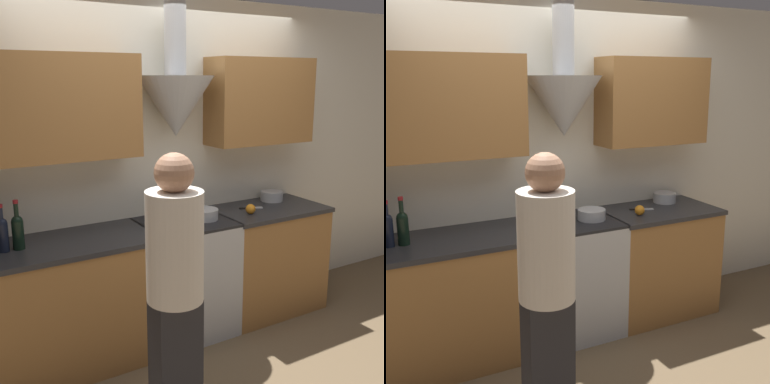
{
  "view_description": "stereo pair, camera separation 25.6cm",
  "coord_description": "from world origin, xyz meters",
  "views": [
    {
      "loc": [
        -1.76,
        -2.72,
        1.99
      ],
      "look_at": [
        0.0,
        0.24,
        1.17
      ],
      "focal_mm": 45.0,
      "sensor_mm": 36.0,
      "label": 1
    },
    {
      "loc": [
        -1.53,
        -2.85,
        1.99
      ],
      "look_at": [
        0.0,
        0.24,
        1.17
      ],
      "focal_mm": 45.0,
      "sensor_mm": 36.0,
      "label": 2
    }
  ],
  "objects": [
    {
      "name": "ground_plane",
      "position": [
        0.0,
        0.0,
        0.0
      ],
      "size": [
        12.0,
        12.0,
        0.0
      ],
      "primitive_type": "plane",
      "color": "brown"
    },
    {
      "name": "wall_back",
      "position": [
        -0.09,
        0.61,
        1.48
      ],
      "size": [
        8.4,
        0.58,
        2.6
      ],
      "color": "silver",
      "rests_on": "ground_plane"
    },
    {
      "name": "counter_left",
      "position": [
        -1.07,
        0.34,
        0.46
      ],
      "size": [
        1.49,
        0.62,
        0.92
      ],
      "color": "#9E6B38",
      "rests_on": "ground_plane"
    },
    {
      "name": "counter_right",
      "position": [
        0.81,
        0.34,
        0.46
      ],
      "size": [
        0.95,
        0.62,
        0.92
      ],
      "color": "#9E6B38",
      "rests_on": "ground_plane"
    },
    {
      "name": "stove_range",
      "position": [
        0.0,
        0.34,
        0.46
      ],
      "size": [
        0.68,
        0.6,
        0.92
      ],
      "color": "#B7BABC",
      "rests_on": "ground_plane"
    },
    {
      "name": "wine_bottle_4",
      "position": [
        -1.32,
        0.35,
        1.04
      ],
      "size": [
        0.07,
        0.07,
        0.31
      ],
      "color": "black",
      "rests_on": "counter_left"
    },
    {
      "name": "wine_bottle_5",
      "position": [
        -1.22,
        0.35,
        1.05
      ],
      "size": [
        0.08,
        0.08,
        0.32
      ],
      "color": "black",
      "rests_on": "counter_left"
    },
    {
      "name": "stock_pot",
      "position": [
        -0.15,
        0.33,
        1.0
      ],
      "size": [
        0.24,
        0.24,
        0.15
      ],
      "color": "#B7BABC",
      "rests_on": "stove_range"
    },
    {
      "name": "mixing_bowl",
      "position": [
        0.15,
        0.31,
        0.96
      ],
      "size": [
        0.22,
        0.22,
        0.08
      ],
      "color": "#B7BABC",
      "rests_on": "stove_range"
    },
    {
      "name": "orange_fruit",
      "position": [
        0.55,
        0.25,
        0.96
      ],
      "size": [
        0.08,
        0.08,
        0.08
      ],
      "color": "orange",
      "rests_on": "counter_right"
    },
    {
      "name": "saucepan",
      "position": [
        0.98,
        0.5,
        0.96
      ],
      "size": [
        0.2,
        0.2,
        0.09
      ],
      "color": "#B7BABC",
      "rests_on": "counter_right"
    },
    {
      "name": "chefs_knife",
      "position": [
        0.66,
        0.38,
        0.92
      ],
      "size": [
        0.2,
        0.1,
        0.01
      ],
      "rotation": [
        0.0,
        0.0,
        -0.36
      ],
      "color": "silver",
      "rests_on": "counter_right"
    },
    {
      "name": "person_foreground_left",
      "position": [
        -0.61,
        -0.61,
        0.9
      ],
      "size": [
        0.31,
        0.31,
        1.62
      ],
      "color": "#28282D",
      "rests_on": "ground_plane"
    }
  ]
}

